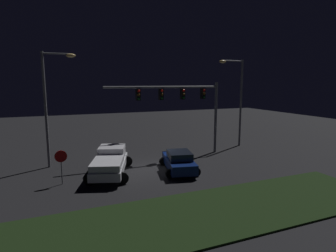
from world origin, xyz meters
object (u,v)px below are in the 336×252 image
object	(u,v)px
pickup_truck	(110,160)
street_lamp_left	(51,96)
stop_sign	(61,161)
street_lamp_right	(237,93)
traffic_signal_gantry	(183,99)
car_sedan	(179,161)

from	to	relation	value
pickup_truck	street_lamp_left	bearing A→B (deg)	64.73
pickup_truck	street_lamp_left	distance (m)	6.70
street_lamp_left	stop_sign	world-z (taller)	street_lamp_left
street_lamp_left	stop_sign	bearing A→B (deg)	-84.99
stop_sign	street_lamp_left	bearing A→B (deg)	95.01
stop_sign	pickup_truck	bearing A→B (deg)	14.86
pickup_truck	street_lamp_right	size ratio (longest dim) A/B	0.66
pickup_truck	street_lamp_left	size ratio (longest dim) A/B	0.66
pickup_truck	street_lamp_right	xyz separation A→B (m)	(13.60, 4.18, 4.46)
traffic_signal_gantry	stop_sign	size ratio (longest dim) A/B	4.63
car_sedan	street_lamp_right	distance (m)	11.33
traffic_signal_gantry	pickup_truck	bearing A→B (deg)	-158.56
car_sedan	stop_sign	bearing A→B (deg)	100.08
stop_sign	car_sedan	bearing A→B (deg)	-2.18
traffic_signal_gantry	car_sedan	bearing A→B (deg)	-118.65
pickup_truck	car_sedan	world-z (taller)	pickup_truck
pickup_truck	street_lamp_left	world-z (taller)	street_lamp_left
pickup_truck	traffic_signal_gantry	xyz separation A→B (m)	(6.93, 2.72, 4.03)
traffic_signal_gantry	street_lamp_right	xyz separation A→B (m)	(6.66, 1.46, 0.43)
car_sedan	street_lamp_right	world-z (taller)	street_lamp_right
pickup_truck	street_lamp_right	world-z (taller)	street_lamp_right
car_sedan	street_lamp_left	distance (m)	10.71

